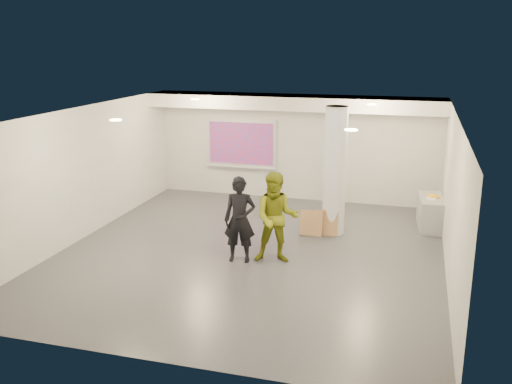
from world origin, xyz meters
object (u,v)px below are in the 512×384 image
(woman, at_px, (240,220))
(man, at_px, (276,218))
(column, at_px, (335,171))
(projection_screen, at_px, (241,144))
(credenza, at_px, (431,213))

(woman, xyz_separation_m, man, (0.73, 0.17, 0.05))
(column, distance_m, man, 2.36)
(projection_screen, relative_size, woman, 1.18)
(column, relative_size, man, 1.59)
(projection_screen, bearing_deg, woman, -73.03)
(column, bearing_deg, credenza, 24.34)
(man, bearing_deg, woman, -178.95)
(woman, height_order, man, man)
(credenza, bearing_deg, woman, -144.06)
(credenza, height_order, man, man)
(column, height_order, projection_screen, column)
(projection_screen, bearing_deg, column, -40.56)
(credenza, distance_m, man, 4.43)
(credenza, xyz_separation_m, woman, (-3.81, -3.30, 0.51))
(projection_screen, xyz_separation_m, man, (2.24, -4.78, -0.58))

